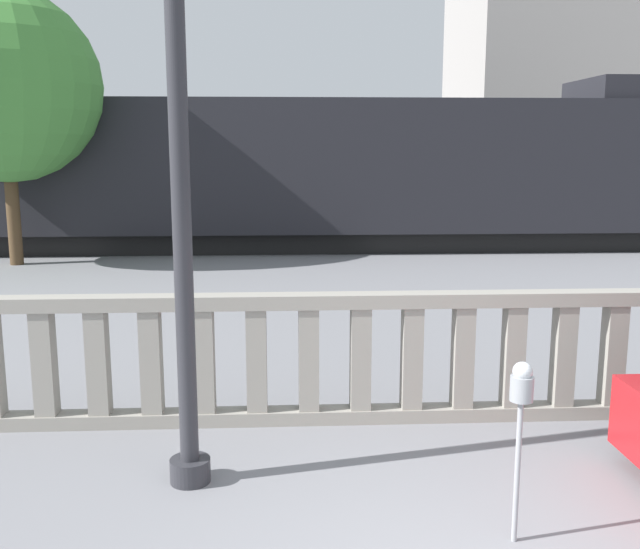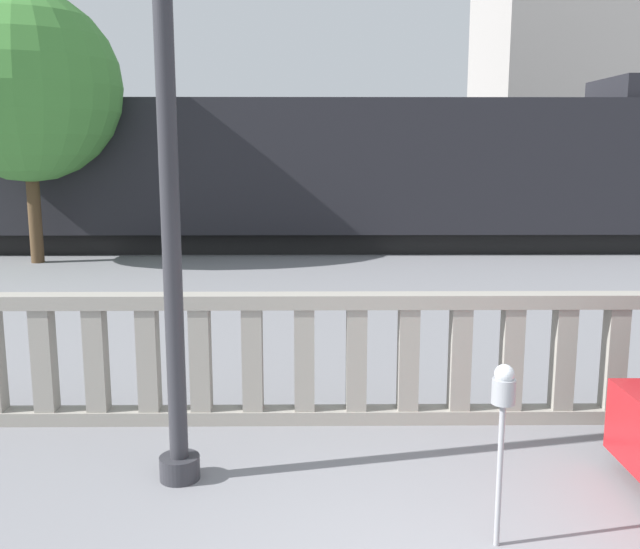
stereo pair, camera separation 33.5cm
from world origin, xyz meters
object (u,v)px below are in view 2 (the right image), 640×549
train_near (261,172)px  parking_meter (503,403)px  tree_left (26,87)px  lamppost (166,98)px

train_near → parking_meter: bearing=-79.8°
train_near → tree_left: 6.15m
lamppost → parking_meter: lamppost is taller
parking_meter → tree_left: 15.15m
train_near → lamppost: bearing=-88.8°
lamppost → train_near: bearing=91.2°
tree_left → train_near: bearing=25.0°
train_near → tree_left: (-5.25, -2.44, 2.05)m
parking_meter → tree_left: bearing=122.4°
lamppost → train_near: size_ratio=0.25×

